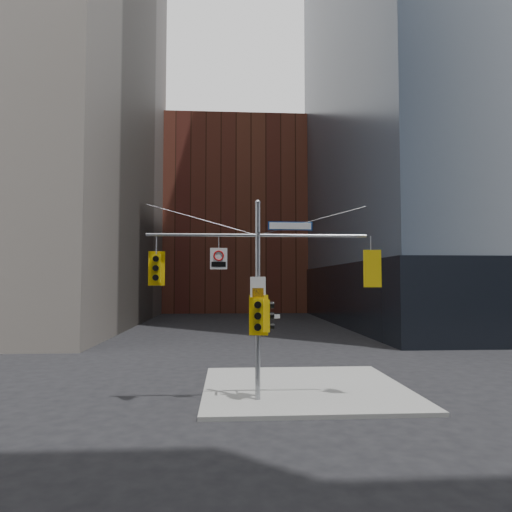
{
  "coord_description": "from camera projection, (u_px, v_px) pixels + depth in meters",
  "views": [
    {
      "loc": [
        -1.07,
        -14.38,
        4.33
      ],
      "look_at": [
        -0.06,
        2.0,
        5.25
      ],
      "focal_mm": 32.0,
      "sensor_mm": 36.0,
      "label": 1
    }
  ],
  "objects": [
    {
      "name": "brick_midrise",
      "position": [
        235.0,
        221.0,
        72.74
      ],
      "size": [
        26.0,
        20.0,
        28.0
      ],
      "primitive_type": "cube",
      "color": "brown",
      "rests_on": "ground"
    },
    {
      "name": "signal_assembly",
      "position": [
        258.0,
        279.0,
        16.39
      ],
      "size": [
        8.0,
        0.8,
        7.3
      ],
      "color": "#919499",
      "rests_on": "ground"
    },
    {
      "name": "traffic_light_pole_front",
      "position": [
        258.0,
        316.0,
        16.05
      ],
      "size": [
        0.68,
        0.59,
        1.43
      ],
      "rotation": [
        0.0,
        0.0,
        -0.14
      ],
      "color": "#E4BC0C",
      "rests_on": "ground"
    },
    {
      "name": "sidewalk_corner",
      "position": [
        304.0,
        388.0,
        18.27
      ],
      "size": [
        8.0,
        8.0,
        0.15
      ],
      "primitive_type": "cube",
      "color": "gray",
      "rests_on": "ground"
    },
    {
      "name": "regulatory_sign_pole",
      "position": [
        258.0,
        287.0,
        16.26
      ],
      "size": [
        0.55,
        0.06,
        0.72
      ],
      "rotation": [
        0.0,
        0.0,
        0.04
      ],
      "color": "silver",
      "rests_on": "ground"
    },
    {
      "name": "traffic_light_west_arm",
      "position": [
        156.0,
        268.0,
        16.2
      ],
      "size": [
        0.59,
        0.48,
        1.23
      ],
      "rotation": [
        0.0,
        0.0,
        0.07
      ],
      "color": "#E4BC0C",
      "rests_on": "ground"
    },
    {
      "name": "traffic_light_pole_side",
      "position": [
        267.0,
        316.0,
        16.35
      ],
      "size": [
        0.45,
        0.38,
        1.15
      ],
      "rotation": [
        0.0,
        0.0,
        1.62
      ],
      "color": "#E4BC0C",
      "rests_on": "ground"
    },
    {
      "name": "street_blade_ew",
      "position": [
        270.0,
        316.0,
        16.35
      ],
      "size": [
        0.7,
        0.06,
        0.14
      ],
      "rotation": [
        0.0,
        0.0,
        0.04
      ],
      "color": "silver",
      "rests_on": "ground"
    },
    {
      "name": "podium_ne",
      "position": [
        504.0,
        294.0,
        47.93
      ],
      "size": [
        36.4,
        36.4,
        6.0
      ],
      "primitive_type": "cube",
      "color": "black",
      "rests_on": "ground"
    },
    {
      "name": "ground",
      "position": [
        262.0,
        421.0,
        14.16
      ],
      "size": [
        160.0,
        160.0,
        0.0
      ],
      "primitive_type": "plane",
      "color": "black",
      "rests_on": "ground"
    },
    {
      "name": "street_sign_blade",
      "position": [
        290.0,
        226.0,
        16.57
      ],
      "size": [
        1.63,
        0.09,
        0.32
      ],
      "rotation": [
        0.0,
        0.0,
        0.02
      ],
      "color": "navy",
      "rests_on": "ground"
    },
    {
      "name": "street_blade_ns",
      "position": [
        257.0,
        319.0,
        16.76
      ],
      "size": [
        0.07,
        0.8,
        0.16
      ],
      "rotation": [
        0.0,
        0.0,
        0.05
      ],
      "color": "#145926",
      "rests_on": "ground"
    },
    {
      "name": "traffic_light_east_arm",
      "position": [
        371.0,
        269.0,
        16.67
      ],
      "size": [
        0.65,
        0.52,
        1.36
      ],
      "rotation": [
        0.0,
        0.0,
        3.09
      ],
      "color": "#E4BC0C",
      "rests_on": "ground"
    },
    {
      "name": "regulatory_sign_arm",
      "position": [
        219.0,
        258.0,
        16.33
      ],
      "size": [
        0.62,
        0.1,
        0.77
      ],
      "rotation": [
        0.0,
        0.0,
        0.07
      ],
      "color": "silver",
      "rests_on": "ground"
    }
  ]
}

